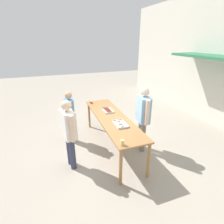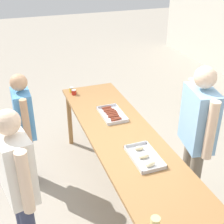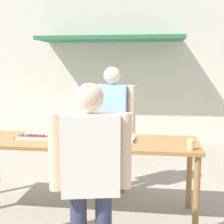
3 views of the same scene
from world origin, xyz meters
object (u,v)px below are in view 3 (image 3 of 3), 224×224
Objects in this scene: beer_cup at (191,145)px; person_server_behind_table at (112,119)px; food_tray_buns at (115,139)px; food_tray_sausages at (37,137)px; person_customer_with_cup at (91,170)px.

person_server_behind_table reaches higher than beer_cup.
beer_cup is at bearing -35.21° from person_server_behind_table.
food_tray_buns is 0.72m from person_server_behind_table.
food_tray_buns is (0.98, -0.00, 0.00)m from food_tray_sausages.
person_customer_with_cup is (0.08, -1.95, -0.07)m from person_server_behind_table.
beer_cup is 0.06× the size of person_server_behind_table.
person_customer_with_cup is at bearing -53.49° from food_tray_sausages.
person_server_behind_table is (0.85, 0.70, 0.12)m from food_tray_sausages.
person_server_behind_table is (-0.13, 0.70, 0.11)m from food_tray_buns.
person_customer_with_cup is at bearing -133.75° from beer_cup.
person_server_behind_table reaches higher than person_customer_with_cup.
person_customer_with_cup reaches higher than food_tray_sausages.
beer_cup is at bearing -9.72° from food_tray_sausages.
person_server_behind_table is 1.06× the size of person_customer_with_cup.
person_server_behind_table is at bearing 100.34° from food_tray_buns.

